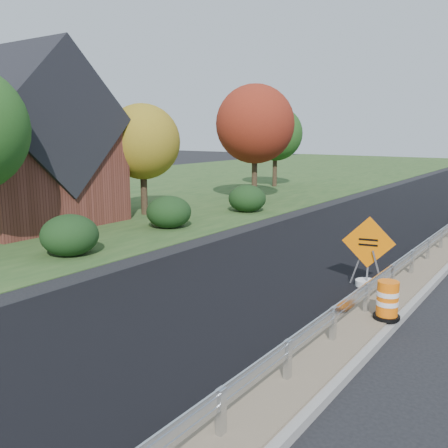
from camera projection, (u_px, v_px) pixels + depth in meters
The scene contains 12 objects.
ground at pixel (427, 266), 16.82m from camera, with size 140.00×140.00×0.00m, color black.
grass_verge_near at pixel (133, 189), 38.40m from camera, with size 30.00×120.00×0.03m, color #29491F.
milled_overlay at pixel (388, 213), 27.34m from camera, with size 7.20×120.00×0.01m, color black.
hedge_south at pixel (70, 235), 18.06m from camera, with size 2.09×2.09×1.52m, color black.
hedge_mid at pixel (169, 212), 23.17m from camera, with size 2.09×2.09×1.52m, color black.
hedge_north at pixel (247, 198), 27.71m from camera, with size 2.09×2.09×1.52m, color black.
tree_near_yellow at pixel (143, 142), 26.17m from camera, with size 3.96×3.96×5.88m.
tree_near_red at pixel (255, 124), 31.30m from camera, with size 4.95×4.95×7.35m.
tree_near_back at pixel (275, 134), 39.55m from camera, with size 4.29×4.29×6.37m.
brick_house at pixel (12, 149), 24.46m from camera, with size 9.40×7.07×8.54m.
caution_sign at pixel (367, 269), 14.50m from camera, with size 1.47×0.63×2.07m.
barrel_median_near at pixel (387, 301), 11.40m from camera, with size 0.61×0.61×0.89m.
Camera 1 is at (3.73, -17.25, 4.50)m, focal length 40.00 mm.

